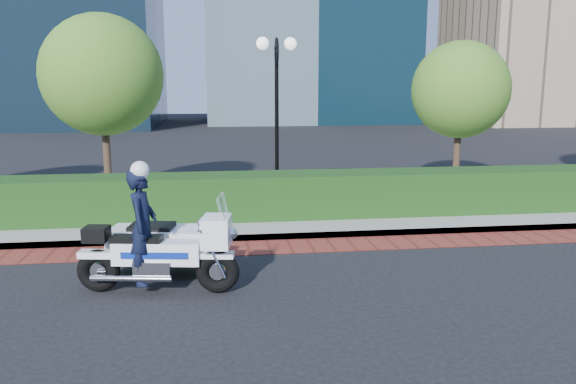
{
  "coord_description": "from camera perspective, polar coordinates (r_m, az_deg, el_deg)",
  "views": [
    {
      "loc": [
        -0.65,
        -9.17,
        3.12
      ],
      "look_at": [
        0.87,
        2.08,
        1.0
      ],
      "focal_mm": 35.0,
      "sensor_mm": 36.0,
      "label": 1
    }
  ],
  "objects": [
    {
      "name": "sidewalk",
      "position": [
        15.49,
        -5.13,
        -0.8
      ],
      "size": [
        60.0,
        8.0,
        0.15
      ],
      "primitive_type": "cube",
      "color": "gray",
      "rests_on": "ground"
    },
    {
      "name": "lamppost",
      "position": [
        14.47,
        -1.16,
        9.94
      ],
      "size": [
        1.02,
        0.7,
        4.21
      ],
      "color": "black",
      "rests_on": "sidewalk"
    },
    {
      "name": "brick_strip",
      "position": [
        11.14,
        -4.06,
        -5.69
      ],
      "size": [
        60.0,
        1.0,
        0.01
      ],
      "primitive_type": "cube",
      "color": "maroon",
      "rests_on": "ground"
    },
    {
      "name": "hedge_main",
      "position": [
        13.02,
        -4.69,
        -0.39
      ],
      "size": [
        18.0,
        1.2,
        1.0
      ],
      "primitive_type": "cube",
      "color": "black",
      "rests_on": "sidewalk"
    },
    {
      "name": "police_motorcycle",
      "position": [
        9.2,
        -13.23,
        -4.96
      ],
      "size": [
        2.52,
        1.98,
        2.04
      ],
      "rotation": [
        0.0,
        0.0,
        -0.16
      ],
      "color": "black",
      "rests_on": "ground"
    },
    {
      "name": "tree_c",
      "position": [
        17.23,
        17.1,
        9.88
      ],
      "size": [
        2.8,
        2.8,
        4.3
      ],
      "color": "#332319",
      "rests_on": "sidewalk"
    },
    {
      "name": "tree_b",
      "position": [
        15.93,
        -18.35,
        11.19
      ],
      "size": [
        3.2,
        3.2,
        4.89
      ],
      "color": "#332319",
      "rests_on": "sidewalk"
    },
    {
      "name": "ground",
      "position": [
        9.71,
        -3.48,
        -8.19
      ],
      "size": [
        120.0,
        120.0,
        0.0
      ],
      "primitive_type": "plane",
      "color": "black",
      "rests_on": "ground"
    }
  ]
}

